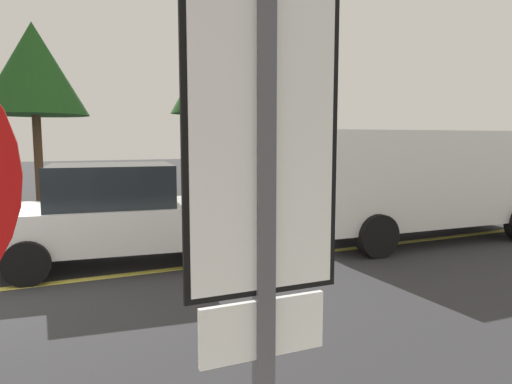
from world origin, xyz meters
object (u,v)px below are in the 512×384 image
at_px(white_van, 419,177).
at_px(tree_right_verge, 34,69).
at_px(car_white_behind_van, 121,214).
at_px(car_black_far_lane, 475,179).
at_px(tree_left_verge, 202,87).
at_px(speed_limit_sign, 264,225).

height_order(white_van, tree_right_verge, tree_right_verge).
xyz_separation_m(car_white_behind_van, tree_right_verge, (-1.32, 6.06, 3.06)).
distance_m(car_black_far_lane, tree_left_verge, 9.10).
bearing_deg(tree_left_verge, car_white_behind_van, -117.13).
relative_size(speed_limit_sign, tree_right_verge, 0.49).
relative_size(car_black_far_lane, tree_left_verge, 0.86).
bearing_deg(car_white_behind_van, tree_right_verge, 102.30).
distance_m(tree_left_verge, tree_right_verge, 5.09).
height_order(speed_limit_sign, car_white_behind_van, speed_limit_sign).
relative_size(car_white_behind_van, tree_left_verge, 0.88).
bearing_deg(car_white_behind_van, car_black_far_lane, 12.36).
distance_m(car_black_far_lane, tree_right_verge, 13.07).
height_order(white_van, tree_left_verge, tree_left_verge).
xyz_separation_m(white_van, tree_left_verge, (-2.21, 7.62, 2.48)).
bearing_deg(tree_left_verge, white_van, -73.81).
bearing_deg(car_black_far_lane, tree_right_verge, 163.13).
bearing_deg(white_van, car_black_far_lane, 29.99).
distance_m(speed_limit_sign, white_van, 8.59).
bearing_deg(car_black_far_lane, speed_limit_sign, -142.09).
distance_m(car_white_behind_van, tree_left_verge, 8.53).
xyz_separation_m(car_black_far_lane, tree_right_verge, (-12.16, 3.69, 3.05)).
bearing_deg(speed_limit_sign, white_van, 43.20).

